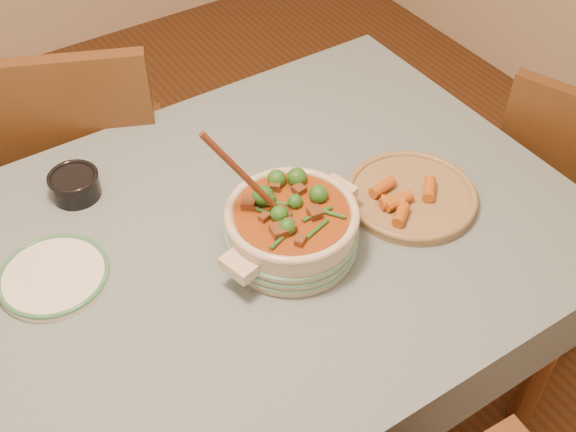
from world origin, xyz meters
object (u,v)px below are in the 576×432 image
object	(u,v)px
stew_casserole	(291,226)
chair_far	(86,160)
dining_table	(217,280)
white_plate	(54,276)
condiment_bowl	(75,184)
chair_right	(571,191)
fried_plate	(411,194)

from	to	relation	value
stew_casserole	chair_far	size ratio (longest dim) A/B	0.38
dining_table	stew_casserole	distance (m)	0.24
stew_casserole	white_plate	size ratio (longest dim) A/B	1.28
stew_casserole	dining_table	bearing A→B (deg)	151.06
stew_casserole	condiment_bowl	xyz separation A→B (m)	(-0.33, 0.42, -0.04)
white_plate	chair_right	bearing A→B (deg)	-10.51
stew_casserole	chair_right	distance (m)	0.99
white_plate	chair_far	xyz separation A→B (m)	(0.26, 0.59, -0.22)
condiment_bowl	chair_right	size ratio (longest dim) A/B	0.16
fried_plate	chair_far	bearing A→B (deg)	123.02
white_plate	chair_far	distance (m)	0.68
fried_plate	chair_right	bearing A→B (deg)	-3.40
condiment_bowl	fried_plate	bearing A→B (deg)	-34.53
chair_far	chair_right	bearing A→B (deg)	167.07
fried_plate	chair_right	size ratio (longest dim) A/B	0.44
fried_plate	chair_far	size ratio (longest dim) A/B	0.41
condiment_bowl	fried_plate	distance (m)	0.79
stew_casserole	chair_right	bearing A→B (deg)	-3.71
stew_casserole	chair_far	distance (m)	0.86
stew_casserole	condiment_bowl	size ratio (longest dim) A/B	2.52
stew_casserole	fried_plate	xyz separation A→B (m)	(0.32, -0.02, -0.05)
condiment_bowl	dining_table	bearing A→B (deg)	-62.02
condiment_bowl	chair_right	bearing A→B (deg)	-20.97
dining_table	fried_plate	world-z (taller)	fried_plate
dining_table	condiment_bowl	distance (m)	0.41
stew_casserole	condiment_bowl	distance (m)	0.54
chair_far	condiment_bowl	bearing A→B (deg)	95.20
chair_far	chair_right	size ratio (longest dim) A/B	1.08
fried_plate	stew_casserole	bearing A→B (deg)	175.69
dining_table	white_plate	size ratio (longest dim) A/B	5.87
white_plate	chair_right	distance (m)	1.45
chair_right	white_plate	bearing A→B (deg)	58.76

